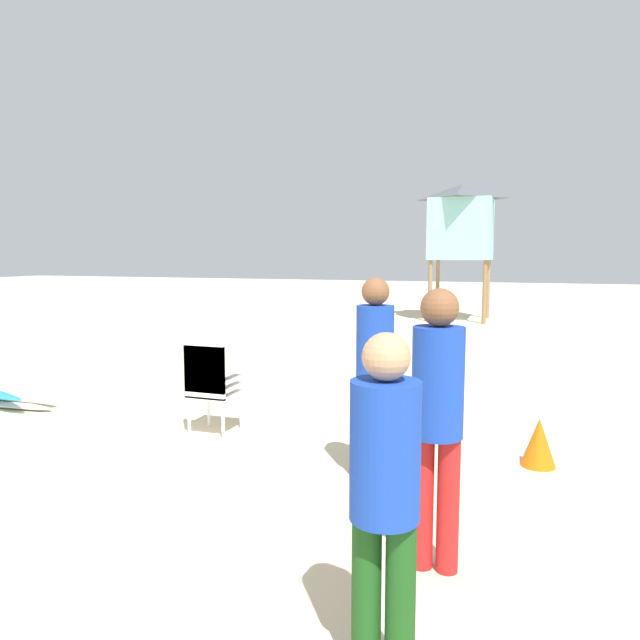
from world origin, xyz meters
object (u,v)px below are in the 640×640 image
at_px(lifeguard_near_center, 437,410).
at_px(traffic_cone_near, 539,442).
at_px(lifeguard_near_left, 375,366).
at_px(traffic_cone_far, 208,363).
at_px(stacked_plastic_chairs, 210,377).
at_px(lifeguard_tower, 462,222).
at_px(lifeguard_near_right, 385,487).

xyz_separation_m(lifeguard_near_center, traffic_cone_near, (0.66, 2.16, -0.81)).
distance_m(lifeguard_near_left, traffic_cone_far, 4.81).
xyz_separation_m(stacked_plastic_chairs, lifeguard_near_left, (2.03, -0.75, 0.39)).
bearing_deg(lifeguard_tower, lifeguard_near_center, -84.54).
xyz_separation_m(lifeguard_near_center, traffic_cone_far, (-4.21, 4.41, -0.76)).
xyz_separation_m(stacked_plastic_chairs, lifeguard_near_right, (2.65, -3.04, 0.30)).
bearing_deg(lifeguard_near_left, stacked_plastic_chairs, 159.74).
bearing_deg(stacked_plastic_chairs, traffic_cone_far, 121.03).
xyz_separation_m(stacked_plastic_chairs, lifeguard_near_center, (2.73, -1.96, 0.38)).
relative_size(lifeguard_near_right, traffic_cone_near, 3.58).
xyz_separation_m(lifeguard_near_center, lifeguard_tower, (-1.40, 14.59, 1.93)).
bearing_deg(traffic_cone_near, traffic_cone_far, 155.12).
bearing_deg(traffic_cone_near, lifeguard_tower, 99.38).
xyz_separation_m(lifeguard_near_center, lifeguard_near_right, (-0.08, -1.08, -0.09)).
distance_m(stacked_plastic_chairs, traffic_cone_far, 2.89).
bearing_deg(lifeguard_near_left, lifeguard_near_center, -59.92).
bearing_deg(lifeguard_near_right, traffic_cone_near, 77.14).
bearing_deg(lifeguard_tower, traffic_cone_far, -105.46).
xyz_separation_m(lifeguard_near_left, traffic_cone_near, (1.36, 0.95, -0.81)).
bearing_deg(stacked_plastic_chairs, lifeguard_near_right, -48.89).
bearing_deg(lifeguard_near_center, traffic_cone_far, 133.64).
bearing_deg(lifeguard_near_center, lifeguard_near_left, 120.08).
xyz_separation_m(stacked_plastic_chairs, lifeguard_tower, (1.34, 12.63, 2.32)).
height_order(lifeguard_near_left, lifeguard_tower, lifeguard_tower).
height_order(lifeguard_near_right, traffic_cone_near, lifeguard_near_right).
height_order(stacked_plastic_chairs, traffic_cone_far, stacked_plastic_chairs).
height_order(stacked_plastic_chairs, lifeguard_near_center, lifeguard_near_center).
bearing_deg(lifeguard_near_right, lifeguard_near_left, 105.16).
xyz_separation_m(lifeguard_near_left, lifeguard_tower, (-0.70, 13.38, 1.93)).
distance_m(stacked_plastic_chairs, lifeguard_near_right, 4.04).
bearing_deg(traffic_cone_far, stacked_plastic_chairs, -58.97).
distance_m(stacked_plastic_chairs, lifeguard_near_center, 3.38).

